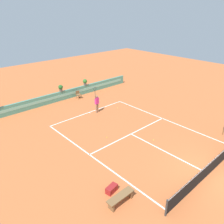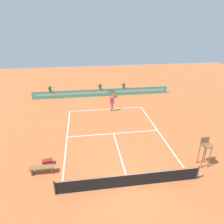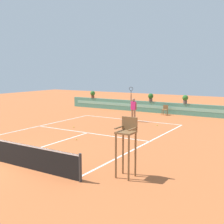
{
  "view_description": "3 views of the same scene",
  "coord_description": "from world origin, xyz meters",
  "px_view_note": "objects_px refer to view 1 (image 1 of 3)",
  "views": [
    {
      "loc": [
        -11.49,
        -3.95,
        9.05
      ],
      "look_at": [
        0.23,
        8.88,
        1.0
      ],
      "focal_mm": 36.02,
      "sensor_mm": 36.0,
      "label": 1
    },
    {
      "loc": [
        -2.43,
        -9.15,
        9.31
      ],
      "look_at": [
        0.23,
        8.88,
        1.0
      ],
      "focal_mm": 32.44,
      "sensor_mm": 36.0,
      "label": 2
    },
    {
      "loc": [
        10.19,
        -7.37,
        3.76
      ],
      "look_at": [
        0.23,
        8.88,
        1.0
      ],
      "focal_mm": 45.83,
      "sensor_mm": 36.0,
      "label": 3
    }
  ],
  "objects_px": {
    "bench_courtside": "(121,197)",
    "tennis_ball_mid_court": "(118,108)",
    "gear_bag": "(112,189)",
    "tennis_ball_near_baseline": "(107,137)",
    "tennis_player": "(97,102)",
    "tennis_ball_by_sideline": "(154,140)",
    "ball_kid_chair": "(78,94)",
    "potted_plant_right": "(85,82)",
    "potted_plant_centre": "(61,88)"
  },
  "relations": [
    {
      "from": "tennis_player",
      "to": "tennis_ball_mid_court",
      "type": "xyz_separation_m",
      "value": [
        2.16,
        -0.6,
        -1.02
      ]
    },
    {
      "from": "tennis_ball_mid_court",
      "to": "tennis_ball_by_sideline",
      "type": "bearing_deg",
      "value": -109.33
    },
    {
      "from": "bench_courtside",
      "to": "tennis_ball_near_baseline",
      "type": "bearing_deg",
      "value": 54.93
    },
    {
      "from": "bench_courtside",
      "to": "potted_plant_centre",
      "type": "distance_m",
      "value": 15.33
    },
    {
      "from": "bench_courtside",
      "to": "potted_plant_centre",
      "type": "relative_size",
      "value": 2.21
    },
    {
      "from": "tennis_player",
      "to": "tennis_ball_by_sideline",
      "type": "relative_size",
      "value": 38.01
    },
    {
      "from": "tennis_ball_by_sideline",
      "to": "bench_courtside",
      "type": "bearing_deg",
      "value": -156.7
    },
    {
      "from": "ball_kid_chair",
      "to": "potted_plant_right",
      "type": "bearing_deg",
      "value": 26.15
    },
    {
      "from": "tennis_player",
      "to": "tennis_ball_near_baseline",
      "type": "bearing_deg",
      "value": -119.79
    },
    {
      "from": "bench_courtside",
      "to": "tennis_ball_mid_court",
      "type": "bearing_deg",
      "value": 46.89
    },
    {
      "from": "tennis_player",
      "to": "gear_bag",
      "type": "bearing_deg",
      "value": -124.54
    },
    {
      "from": "bench_courtside",
      "to": "potted_plant_centre",
      "type": "xyz_separation_m",
      "value": [
        5.2,
        14.39,
        1.04
      ]
    },
    {
      "from": "gear_bag",
      "to": "tennis_ball_mid_court",
      "type": "distance_m",
      "value": 11.21
    },
    {
      "from": "potted_plant_right",
      "to": "tennis_player",
      "type": "bearing_deg",
      "value": -114.89
    },
    {
      "from": "ball_kid_chair",
      "to": "tennis_player",
      "type": "height_order",
      "value": "tennis_player"
    },
    {
      "from": "bench_courtside",
      "to": "tennis_ball_mid_court",
      "type": "distance_m",
      "value": 12.0
    },
    {
      "from": "ball_kid_chair",
      "to": "potted_plant_centre",
      "type": "bearing_deg",
      "value": 156.45
    },
    {
      "from": "tennis_player",
      "to": "potted_plant_centre",
      "type": "bearing_deg",
      "value": 99.43
    },
    {
      "from": "ball_kid_chair",
      "to": "potted_plant_right",
      "type": "distance_m",
      "value": 1.91
    },
    {
      "from": "tennis_player",
      "to": "potted_plant_centre",
      "type": "xyz_separation_m",
      "value": [
        -0.84,
        5.03,
        0.36
      ]
    },
    {
      "from": "gear_bag",
      "to": "tennis_ball_by_sideline",
      "type": "distance_m",
      "value": 6.07
    },
    {
      "from": "gear_bag",
      "to": "potted_plant_right",
      "type": "distance_m",
      "value": 15.82
    },
    {
      "from": "tennis_ball_near_baseline",
      "to": "tennis_ball_by_sideline",
      "type": "height_order",
      "value": "same"
    },
    {
      "from": "gear_bag",
      "to": "tennis_ball_near_baseline",
      "type": "distance_m",
      "value": 5.58
    },
    {
      "from": "ball_kid_chair",
      "to": "potted_plant_right",
      "type": "xyz_separation_m",
      "value": [
        1.49,
        0.73,
        0.93
      ]
    },
    {
      "from": "tennis_ball_mid_court",
      "to": "ball_kid_chair",
      "type": "bearing_deg",
      "value": 105.04
    },
    {
      "from": "tennis_ball_by_sideline",
      "to": "potted_plant_right",
      "type": "distance_m",
      "value": 12.09
    },
    {
      "from": "ball_kid_chair",
      "to": "gear_bag",
      "type": "distance_m",
      "value": 14.4
    },
    {
      "from": "tennis_ball_mid_court",
      "to": "potted_plant_right",
      "type": "bearing_deg",
      "value": 88.23
    },
    {
      "from": "tennis_ball_mid_court",
      "to": "tennis_ball_by_sideline",
      "type": "relative_size",
      "value": 1.0
    },
    {
      "from": "tennis_player",
      "to": "tennis_ball_mid_court",
      "type": "bearing_deg",
      "value": -15.57
    },
    {
      "from": "gear_bag",
      "to": "potted_plant_centre",
      "type": "bearing_deg",
      "value": 69.7
    },
    {
      "from": "gear_bag",
      "to": "potted_plant_centre",
      "type": "distance_m",
      "value": 14.44
    },
    {
      "from": "tennis_ball_mid_court",
      "to": "tennis_ball_by_sideline",
      "type": "height_order",
      "value": "same"
    },
    {
      "from": "ball_kid_chair",
      "to": "tennis_ball_mid_court",
      "type": "relative_size",
      "value": 12.5
    },
    {
      "from": "bench_courtside",
      "to": "tennis_player",
      "type": "relative_size",
      "value": 0.62
    },
    {
      "from": "gear_bag",
      "to": "tennis_ball_by_sideline",
      "type": "xyz_separation_m",
      "value": [
        5.83,
        1.71,
        -0.15
      ]
    },
    {
      "from": "gear_bag",
      "to": "tennis_ball_near_baseline",
      "type": "relative_size",
      "value": 10.29
    },
    {
      "from": "tennis_ball_by_sideline",
      "to": "potted_plant_centre",
      "type": "xyz_separation_m",
      "value": [
        -0.84,
        11.79,
        1.38
      ]
    },
    {
      "from": "bench_courtside",
      "to": "potted_plant_right",
      "type": "bearing_deg",
      "value": 59.81
    },
    {
      "from": "ball_kid_chair",
      "to": "bench_courtside",
      "type": "xyz_separation_m",
      "value": [
        -6.88,
        -13.66,
        -0.1
      ]
    },
    {
      "from": "tennis_ball_by_sideline",
      "to": "potted_plant_centre",
      "type": "relative_size",
      "value": 0.09
    },
    {
      "from": "tennis_ball_near_baseline",
      "to": "potted_plant_right",
      "type": "height_order",
      "value": "potted_plant_right"
    },
    {
      "from": "bench_courtside",
      "to": "gear_bag",
      "type": "xyz_separation_m",
      "value": [
        0.21,
        0.89,
        -0.2
      ]
    },
    {
      "from": "bench_courtside",
      "to": "tennis_ball_by_sideline",
      "type": "distance_m",
      "value": 6.58
    },
    {
      "from": "tennis_player",
      "to": "potted_plant_right",
      "type": "bearing_deg",
      "value": 65.11
    },
    {
      "from": "bench_courtside",
      "to": "tennis_player",
      "type": "xyz_separation_m",
      "value": [
        6.04,
        9.36,
        0.67
      ]
    },
    {
      "from": "tennis_ball_by_sideline",
      "to": "potted_plant_centre",
      "type": "bearing_deg",
      "value": 94.06
    },
    {
      "from": "tennis_ball_by_sideline",
      "to": "tennis_player",
      "type": "bearing_deg",
      "value": 90.01
    },
    {
      "from": "gear_bag",
      "to": "tennis_player",
      "type": "bearing_deg",
      "value": 55.46
    }
  ]
}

